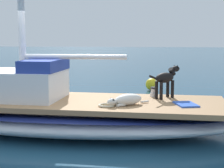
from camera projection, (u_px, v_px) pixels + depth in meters
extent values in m
plane|color=navy|center=(65.00, 130.00, 7.54)|extent=(120.00, 120.00, 0.00)
ellipsoid|color=white|center=(65.00, 117.00, 7.51)|extent=(2.73, 7.28, 0.56)
ellipsoid|color=navy|center=(65.00, 109.00, 7.48)|extent=(2.74, 7.31, 0.08)
cube|color=#A37A51|center=(65.00, 102.00, 7.46)|extent=(2.26, 6.69, 0.10)
cylinder|color=silver|center=(74.00, 57.00, 7.34)|extent=(0.10, 2.20, 0.10)
cube|color=silver|center=(10.00, 84.00, 7.61)|extent=(1.47, 2.24, 0.60)
cube|color=navy|center=(45.00, 65.00, 7.45)|extent=(1.35, 0.74, 0.24)
ellipsoid|color=black|center=(165.00, 78.00, 7.57)|extent=(0.53, 0.51, 0.22)
cylinder|color=black|center=(168.00, 88.00, 7.77)|extent=(0.07, 0.07, 0.38)
cylinder|color=black|center=(172.00, 89.00, 7.67)|extent=(0.07, 0.07, 0.38)
cylinder|color=black|center=(156.00, 90.00, 7.53)|extent=(0.07, 0.07, 0.38)
cylinder|color=black|center=(161.00, 91.00, 7.44)|extent=(0.07, 0.07, 0.38)
cylinder|color=black|center=(172.00, 72.00, 7.71)|extent=(0.21, 0.21, 0.19)
ellipsoid|color=black|center=(176.00, 69.00, 7.78)|extent=(0.25, 0.24, 0.13)
cone|color=black|center=(174.00, 66.00, 7.80)|extent=(0.05, 0.05, 0.06)
cone|color=black|center=(177.00, 66.00, 7.73)|extent=(0.05, 0.05, 0.06)
torus|color=black|center=(172.00, 72.00, 7.71)|extent=(0.18, 0.18, 0.10)
cylinder|color=black|center=(153.00, 77.00, 7.33)|extent=(0.19, 0.18, 0.12)
ellipsoid|color=silver|center=(128.00, 99.00, 6.86)|extent=(0.58, 0.63, 0.22)
ellipsoid|color=silver|center=(112.00, 102.00, 6.67)|extent=(0.23, 0.24, 0.13)
cone|color=#504E4A|center=(113.00, 99.00, 6.63)|extent=(0.05, 0.05, 0.05)
cone|color=#504E4A|center=(111.00, 99.00, 6.70)|extent=(0.05, 0.05, 0.05)
cylinder|color=silver|center=(121.00, 105.00, 6.71)|extent=(0.16, 0.18, 0.06)
cylinder|color=silver|center=(117.00, 104.00, 6.82)|extent=(0.16, 0.18, 0.06)
cylinder|color=silver|center=(145.00, 102.00, 7.08)|extent=(0.14, 0.16, 0.04)
cylinder|color=#B7B7BC|center=(154.00, 95.00, 7.86)|extent=(0.16, 0.16, 0.08)
cylinder|color=#B7B7BC|center=(154.00, 91.00, 7.85)|extent=(0.13, 0.13, 0.10)
cylinder|color=black|center=(154.00, 88.00, 7.84)|extent=(0.15, 0.15, 0.03)
torus|color=beige|center=(107.00, 105.00, 6.74)|extent=(0.32, 0.32, 0.04)
cube|color=blue|center=(186.00, 104.00, 6.88)|extent=(0.64, 0.50, 0.03)
sphere|color=yellow|center=(152.00, 84.00, 13.15)|extent=(0.44, 0.44, 0.44)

